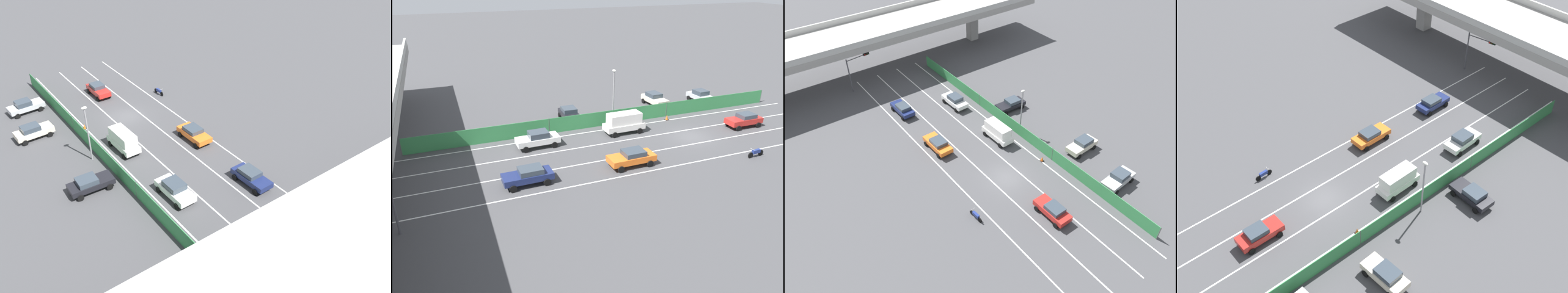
% 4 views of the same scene
% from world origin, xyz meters
% --- Properties ---
extents(ground_plane, '(300.00, 300.00, 0.00)m').
position_xyz_m(ground_plane, '(0.00, 0.00, 0.00)').
color(ground_plane, '#424244').
extents(lane_line_left_edge, '(0.14, 49.34, 0.01)m').
position_xyz_m(lane_line_left_edge, '(-5.33, 6.67, 0.00)').
color(lane_line_left_edge, silver).
rests_on(lane_line_left_edge, ground).
extents(lane_line_mid_left, '(0.14, 49.34, 0.01)m').
position_xyz_m(lane_line_mid_left, '(-1.78, 6.67, 0.00)').
color(lane_line_mid_left, silver).
rests_on(lane_line_mid_left, ground).
extents(lane_line_mid_right, '(0.14, 49.34, 0.01)m').
position_xyz_m(lane_line_mid_right, '(1.78, 6.67, 0.00)').
color(lane_line_mid_right, silver).
rests_on(lane_line_mid_right, ground).
extents(lane_line_right_edge, '(0.14, 49.34, 0.01)m').
position_xyz_m(lane_line_right_edge, '(5.33, 6.67, 0.00)').
color(lane_line_right_edge, silver).
rests_on(lane_line_right_edge, ground).
extents(elevated_overpass, '(59.33, 10.28, 7.91)m').
position_xyz_m(elevated_overpass, '(0.00, 33.34, 6.37)').
color(elevated_overpass, gray).
rests_on(elevated_overpass, ground).
extents(green_fence, '(0.10, 45.44, 1.77)m').
position_xyz_m(green_fence, '(6.57, 6.67, 0.88)').
color(green_fence, '#338447').
rests_on(green_fence, ground).
extents(car_sedan_navy, '(2.01, 4.30, 1.51)m').
position_xyz_m(car_sedan_navy, '(-3.52, 19.04, 0.86)').
color(car_sedan_navy, navy).
rests_on(car_sedan_navy, ground).
extents(car_van_white, '(2.08, 4.59, 2.32)m').
position_xyz_m(car_van_white, '(3.73, 6.38, 1.30)').
color(car_van_white, silver).
rests_on(car_van_white, ground).
extents(car_taxi_orange, '(2.10, 4.45, 1.53)m').
position_xyz_m(car_taxi_orange, '(-3.69, 9.27, 0.87)').
color(car_taxi_orange, orange).
rests_on(car_taxi_orange, ground).
extents(car_sedan_white, '(2.13, 4.48, 1.68)m').
position_xyz_m(car_sedan_white, '(3.61, 16.30, 0.92)').
color(car_sedan_white, white).
rests_on(car_sedan_white, ground).
extents(car_sedan_red, '(1.97, 4.23, 1.58)m').
position_xyz_m(car_sedan_red, '(0.23, -7.44, 0.89)').
color(car_sedan_red, red).
rests_on(car_sedan_red, ground).
extents(motorcycle, '(0.60, 1.95, 0.93)m').
position_xyz_m(motorcycle, '(-6.56, -2.88, 0.46)').
color(motorcycle, black).
rests_on(motorcycle, ground).
extents(parked_wagon_silver, '(4.48, 2.31, 1.65)m').
position_xyz_m(parked_wagon_silver, '(9.74, -8.50, 0.90)').
color(parked_wagon_silver, '#B2B5B7').
rests_on(parked_wagon_silver, ground).
extents(parked_sedan_cream, '(4.34, 2.16, 1.68)m').
position_xyz_m(parked_sedan_cream, '(10.93, -1.83, 0.92)').
color(parked_sedan_cream, beige).
rests_on(parked_sedan_cream, ground).
extents(parked_sedan_dark, '(4.40, 2.21, 1.54)m').
position_xyz_m(parked_sedan_dark, '(9.65, 10.74, 0.86)').
color(parked_sedan_dark, black).
rests_on(parked_sedan_dark, ground).
extents(traffic_light, '(3.92, 0.85, 5.41)m').
position_xyz_m(traffic_light, '(-5.54, 29.22, 3.87)').
color(traffic_light, '#47474C').
rests_on(traffic_light, ground).
extents(street_lamp, '(0.60, 0.36, 6.36)m').
position_xyz_m(street_lamp, '(7.37, 6.03, 3.92)').
color(street_lamp, gray).
rests_on(street_lamp, ground).
extents(traffic_cone, '(0.47, 0.47, 0.66)m').
position_xyz_m(traffic_cone, '(5.45, -0.34, 0.31)').
color(traffic_cone, orange).
rests_on(traffic_cone, ground).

